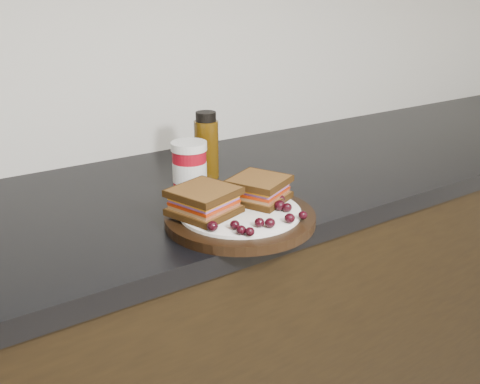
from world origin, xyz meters
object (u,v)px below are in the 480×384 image
object	(u,v)px
plate	(240,218)
sandwich_left	(204,201)
oil_bottle	(206,145)
condiment_jar	(190,168)

from	to	relation	value
plate	sandwich_left	distance (m)	0.08
plate	oil_bottle	bearing A→B (deg)	72.43
plate	sandwich_left	size ratio (longest dim) A/B	2.65
oil_bottle	condiment_jar	bearing A→B (deg)	-140.63
sandwich_left	oil_bottle	distance (m)	0.27
plate	sandwich_left	xyz separation A→B (m)	(-0.06, 0.02, 0.04)
condiment_jar	oil_bottle	world-z (taller)	oil_bottle
sandwich_left	oil_bottle	bearing A→B (deg)	40.93
sandwich_left	condiment_jar	xyz separation A→B (m)	(0.06, 0.17, 0.01)
plate	oil_bottle	xyz separation A→B (m)	(0.08, 0.26, 0.07)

